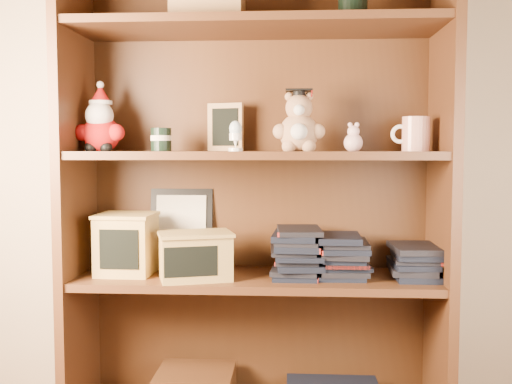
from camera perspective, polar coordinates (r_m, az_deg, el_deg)
bookcase at (r=1.96m, az=0.02°, el=-1.09°), size 1.20×0.35×1.60m
shelf_lower at (r=1.95m, az=-0.00°, el=-8.31°), size 1.14×0.33×0.02m
shelf_upper at (r=1.90m, az=-0.00°, el=3.53°), size 1.14×0.33×0.02m
santa_plush at (r=1.99m, az=-14.60°, el=6.20°), size 0.16×0.12×0.23m
teachers_tin at (r=1.95m, az=-9.03°, el=4.98°), size 0.07×0.07×0.07m
chalkboard_plaque at (r=2.03m, az=-2.93°, el=6.11°), size 0.12×0.09×0.16m
egg_cup at (r=1.83m, az=-1.96°, el=5.46°), size 0.04×0.04×0.09m
grad_teddy_bear at (r=1.89m, az=4.10°, el=6.18°), size 0.16×0.14×0.20m
pink_figurine at (r=1.91m, az=9.25°, el=4.91°), size 0.06×0.06×0.09m
teacher_mug at (r=1.94m, az=14.91°, el=5.36°), size 0.12×0.09×0.11m
certificate_frame at (r=2.09m, az=-7.12°, el=-3.39°), size 0.22×0.06×0.27m
treats_box at (r=2.00m, az=-12.22°, el=-4.81°), size 0.19×0.19×0.20m
pencils_box at (r=1.89m, az=-5.82°, el=-6.01°), size 0.26×0.22×0.15m
book_stack_left at (r=1.93m, az=3.85°, el=-5.66°), size 0.14×0.20×0.16m
book_stack_mid at (r=1.94m, az=8.19°, el=-5.89°), size 0.14×0.20×0.14m
book_stack_right at (r=1.97m, az=14.76°, el=-6.52°), size 0.14×0.20×0.10m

